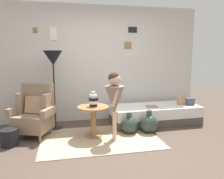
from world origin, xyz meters
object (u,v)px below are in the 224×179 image
(demijohn_near, at_px, (129,125))
(demijohn_far, at_px, (149,123))
(armchair, at_px, (35,112))
(vase_striped, at_px, (93,100))
(magazine_basket, at_px, (9,138))
(floor_lamp, at_px, (53,62))
(book_on_daybed, at_px, (152,106))
(person_child, at_px, (115,97))
(side_table, at_px, (93,115))
(daybed, at_px, (155,114))

(demijohn_near, height_order, demijohn_far, demijohn_far)
(armchair, relative_size, vase_striped, 3.51)
(armchair, xyz_separation_m, magazine_basket, (-0.37, -0.44, -0.30))
(floor_lamp, relative_size, book_on_daybed, 7.22)
(vase_striped, distance_m, magazine_basket, 1.54)
(vase_striped, height_order, magazine_basket, vase_striped)
(book_on_daybed, xyz_separation_m, demijohn_near, (-0.61, -0.38, -0.25))
(person_child, distance_m, demijohn_far, 0.98)
(demijohn_far, bearing_deg, magazine_basket, -177.58)
(person_child, bearing_deg, demijohn_near, 36.90)
(floor_lamp, bearing_deg, person_child, -39.23)
(side_table, height_order, magazine_basket, side_table)
(daybed, height_order, side_table, side_table)
(book_on_daybed, relative_size, magazine_basket, 0.79)
(floor_lamp, bearing_deg, magazine_basket, -134.50)
(floor_lamp, height_order, demijohn_near, floor_lamp)
(daybed, relative_size, demijohn_near, 4.69)
(book_on_daybed, bearing_deg, daybed, 43.68)
(armchair, relative_size, side_table, 1.65)
(armchair, bearing_deg, daybed, 4.81)
(vase_striped, xyz_separation_m, floor_lamp, (-0.71, 0.62, 0.68))
(armchair, height_order, demijohn_far, armchair)
(person_child, xyz_separation_m, demijohn_far, (0.74, 0.22, -0.60))
(book_on_daybed, height_order, demijohn_near, book_on_daybed)
(vase_striped, bearing_deg, floor_lamp, 139.06)
(demijohn_near, height_order, magazine_basket, demijohn_near)
(floor_lamp, bearing_deg, demijohn_near, -23.05)
(vase_striped, bearing_deg, demijohn_far, -1.01)
(side_table, bearing_deg, demijohn_near, 1.72)
(floor_lamp, xyz_separation_m, person_child, (1.05, -0.86, -0.59))
(daybed, xyz_separation_m, magazine_basket, (-2.86, -0.65, -0.06))
(floor_lamp, bearing_deg, side_table, -41.10)
(side_table, distance_m, person_child, 0.56)
(person_child, xyz_separation_m, demijohn_near, (0.35, 0.26, -0.62))
(vase_striped, xyz_separation_m, book_on_daybed, (1.30, 0.40, -0.27))
(person_child, relative_size, book_on_daybed, 5.52)
(floor_lamp, height_order, magazine_basket, floor_lamp)
(side_table, height_order, floor_lamp, floor_lamp)
(person_child, bearing_deg, daybed, 35.17)
(daybed, height_order, floor_lamp, floor_lamp)
(daybed, height_order, demijohn_near, demijohn_near)
(daybed, xyz_separation_m, demijohn_far, (-0.35, -0.54, -0.02))
(side_table, xyz_separation_m, demijohn_near, (0.69, 0.02, -0.25))
(side_table, xyz_separation_m, magazine_basket, (-1.43, -0.13, -0.27))
(floor_lamp, bearing_deg, book_on_daybed, -6.02)
(daybed, xyz_separation_m, side_table, (-1.43, -0.53, 0.21))
(person_child, relative_size, demijohn_far, 2.74)
(vase_striped, relative_size, person_child, 0.23)
(daybed, distance_m, vase_striped, 1.60)
(floor_lamp, bearing_deg, daybed, -2.40)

